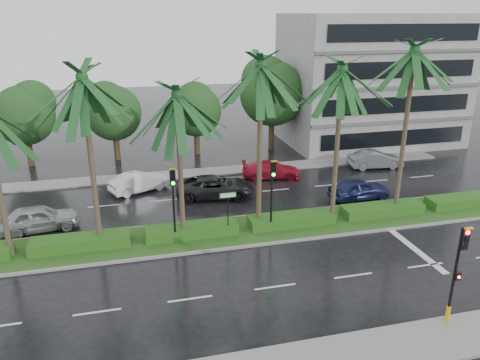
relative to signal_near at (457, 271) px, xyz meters
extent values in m
plane|color=black|center=(-6.00, 9.39, -2.50)|extent=(120.00, 120.00, 0.00)
cube|color=slate|center=(-6.00, 21.39, -2.44)|extent=(40.00, 2.00, 0.12)
cube|color=gray|center=(-6.00, 10.39, -2.43)|extent=(36.00, 4.00, 0.14)
cube|color=#2B531B|center=(-6.00, 10.39, -2.36)|extent=(35.60, 3.70, 0.02)
cube|color=#164C15|center=(-15.00, 10.39, -2.05)|extent=(5.20, 1.40, 0.60)
cube|color=#164C15|center=(-9.00, 10.39, -2.05)|extent=(5.20, 1.40, 0.60)
cube|color=#164C15|center=(-3.00, 10.39, -2.05)|extent=(5.20, 1.40, 0.60)
cube|color=#164C15|center=(3.00, 10.39, -2.05)|extent=(5.20, 1.40, 0.60)
cube|color=#164C15|center=(9.00, 10.39, -2.05)|extent=(5.20, 1.40, 0.60)
cube|color=silver|center=(-18.00, 16.39, -2.50)|extent=(2.00, 0.12, 0.01)
cube|color=silver|center=(-14.00, 4.39, -2.50)|extent=(2.00, 0.12, 0.01)
cube|color=silver|center=(-14.00, 16.39, -2.50)|extent=(2.00, 0.12, 0.01)
cube|color=silver|center=(-10.00, 4.39, -2.50)|extent=(2.00, 0.12, 0.01)
cube|color=silver|center=(-10.00, 16.39, -2.50)|extent=(2.00, 0.12, 0.01)
cube|color=silver|center=(-6.00, 4.39, -2.50)|extent=(2.00, 0.12, 0.01)
cube|color=silver|center=(-6.00, 16.39, -2.50)|extent=(2.00, 0.12, 0.01)
cube|color=silver|center=(-2.00, 4.39, -2.50)|extent=(2.00, 0.12, 0.01)
cube|color=silver|center=(-2.00, 16.39, -2.50)|extent=(2.00, 0.12, 0.01)
cube|color=silver|center=(2.00, 4.39, -2.50)|extent=(2.00, 0.12, 0.01)
cube|color=silver|center=(2.00, 16.39, -2.50)|extent=(2.00, 0.12, 0.01)
cube|color=silver|center=(6.00, 16.39, -2.50)|extent=(2.00, 0.12, 0.01)
cube|color=silver|center=(10.00, 16.39, -2.50)|extent=(2.00, 0.12, 0.01)
cube|color=silver|center=(2.50, 6.39, -2.50)|extent=(0.40, 6.00, 0.01)
cylinder|color=#453C27|center=(-18.50, 10.39, -2.13)|extent=(0.40, 0.40, 0.44)
cylinder|color=#453C27|center=(-14.00, 10.49, 2.16)|extent=(0.28, 0.28, 9.02)
cylinder|color=#453C27|center=(-14.00, 10.49, -2.13)|extent=(0.40, 0.40, 0.44)
cylinder|color=#453C27|center=(-9.50, 10.29, 1.67)|extent=(0.28, 0.28, 8.05)
cylinder|color=#453C27|center=(-9.50, 10.29, -2.13)|extent=(0.40, 0.40, 0.44)
cylinder|color=#453C27|center=(-5.00, 10.59, 2.34)|extent=(0.28, 0.28, 9.39)
cylinder|color=#453C27|center=(-5.00, 10.59, -2.13)|extent=(0.40, 0.40, 0.44)
cylinder|color=#453C27|center=(-0.50, 10.19, 2.18)|extent=(0.28, 0.28, 9.07)
cylinder|color=#453C27|center=(-0.50, 10.19, -2.13)|extent=(0.40, 0.40, 0.44)
cylinder|color=#453C27|center=(4.00, 10.49, 2.62)|extent=(0.28, 0.28, 9.96)
cylinder|color=#453C27|center=(4.00, 10.49, -2.13)|extent=(0.40, 0.40, 0.44)
cylinder|color=black|center=(0.00, 0.09, -0.68)|extent=(0.12, 0.12, 3.40)
cube|color=black|center=(0.00, -0.09, 1.47)|extent=(0.30, 0.18, 0.90)
cube|color=gold|center=(0.00, -0.21, 1.95)|extent=(0.34, 0.12, 0.06)
cylinder|color=#FF0C05|center=(0.00, -0.19, 1.77)|extent=(0.18, 0.04, 0.18)
cylinder|color=black|center=(0.00, -0.19, 1.47)|extent=(0.18, 0.04, 0.18)
cylinder|color=black|center=(0.00, -0.19, 1.17)|extent=(0.18, 0.04, 0.18)
cylinder|color=gold|center=(0.00, 0.09, -2.03)|extent=(0.18, 0.18, 0.70)
cube|color=black|center=(0.00, -0.07, -0.18)|extent=(0.22, 0.16, 0.32)
cylinder|color=#FF0C05|center=(0.00, -0.16, -0.18)|extent=(0.12, 0.03, 0.12)
cylinder|color=black|center=(-10.00, 9.79, -0.65)|extent=(0.12, 0.12, 3.40)
cube|color=black|center=(-10.00, 9.61, 1.50)|extent=(0.30, 0.18, 0.90)
cube|color=gold|center=(-10.00, 9.49, 1.98)|extent=(0.34, 0.12, 0.06)
cylinder|color=black|center=(-10.00, 9.51, 1.80)|extent=(0.18, 0.04, 0.18)
cylinder|color=black|center=(-10.00, 9.51, 1.50)|extent=(0.18, 0.04, 0.18)
cylinder|color=#0CE519|center=(-10.00, 9.51, 1.20)|extent=(0.18, 0.04, 0.18)
cylinder|color=black|center=(-4.50, 9.79, -0.65)|extent=(0.12, 0.12, 3.40)
cube|color=black|center=(-4.50, 9.61, 1.50)|extent=(0.30, 0.18, 0.90)
cube|color=gold|center=(-4.50, 9.49, 1.98)|extent=(0.34, 0.12, 0.06)
cylinder|color=black|center=(-4.50, 9.51, 1.80)|extent=(0.18, 0.04, 0.18)
cylinder|color=black|center=(-4.50, 9.51, 1.50)|extent=(0.18, 0.04, 0.18)
cylinder|color=#0CE519|center=(-4.50, 9.51, 1.20)|extent=(0.18, 0.04, 0.18)
cylinder|color=black|center=(-7.00, 9.89, -1.05)|extent=(0.06, 0.06, 2.60)
cube|color=#0C5926|center=(-7.00, 9.86, 0.10)|extent=(0.95, 0.04, 0.30)
cube|color=white|center=(-7.00, 9.84, 0.10)|extent=(0.85, 0.01, 0.22)
cylinder|color=#3C2C1B|center=(-20.00, 26.89, -1.32)|extent=(0.52, 0.52, 2.36)
sphere|color=#14371A|center=(-20.00, 26.89, 1.74)|extent=(4.85, 4.85, 4.85)
sphere|color=#14371A|center=(-20.00, 27.19, 2.68)|extent=(3.64, 3.64, 3.64)
cylinder|color=#3C2C1B|center=(-13.00, 26.89, -1.37)|extent=(0.52, 0.52, 2.27)
sphere|color=#14371A|center=(-13.00, 26.89, 1.58)|extent=(4.67, 4.67, 4.67)
sphere|color=#14371A|center=(-13.00, 27.19, 2.49)|extent=(3.50, 3.50, 3.50)
cylinder|color=#3C2C1B|center=(-6.00, 26.89, -1.42)|extent=(0.52, 0.52, 2.17)
sphere|color=#14371A|center=(-6.00, 26.89, 1.41)|extent=(4.47, 4.47, 4.47)
sphere|color=#14371A|center=(-6.00, 27.19, 2.28)|extent=(3.35, 3.35, 3.35)
cylinder|color=#3C2C1B|center=(1.00, 26.89, -1.07)|extent=(0.52, 0.52, 2.87)
sphere|color=#14371A|center=(1.00, 26.89, 2.67)|extent=(5.91, 5.91, 5.91)
sphere|color=#14371A|center=(1.00, 27.19, 3.82)|extent=(4.44, 4.44, 4.44)
cylinder|color=#3C2C1B|center=(8.00, 26.89, -1.23)|extent=(0.52, 0.52, 2.55)
sphere|color=#14371A|center=(8.00, 26.89, 2.08)|extent=(5.24, 5.24, 5.24)
sphere|color=#14371A|center=(8.00, 27.19, 3.10)|extent=(3.93, 3.93, 3.93)
cube|color=gray|center=(11.00, 27.39, 3.50)|extent=(16.00, 10.00, 12.00)
imported|color=#A0A1A8|center=(-17.50, 13.54, -1.74)|extent=(2.42, 4.68, 1.52)
imported|color=silver|center=(-11.50, 18.56, -1.80)|extent=(3.05, 4.51, 1.41)
imported|color=black|center=(-6.50, 16.17, -1.76)|extent=(3.26, 5.69, 1.49)
imported|color=#A61229|center=(-1.50, 19.06, -1.85)|extent=(2.68, 4.78, 1.31)
imported|color=navy|center=(3.00, 13.44, -1.78)|extent=(2.07, 4.37, 1.44)
imported|color=slate|center=(7.50, 19.27, -1.78)|extent=(1.94, 4.52, 1.45)
camera|label=1|loc=(-12.21, -13.48, 9.58)|focal=35.00mm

